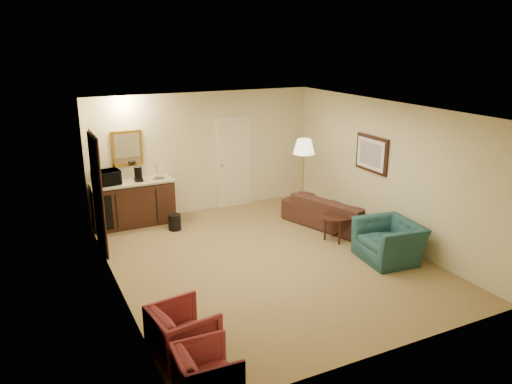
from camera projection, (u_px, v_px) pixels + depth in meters
ground at (267, 260)px, 8.64m from camera, size 6.00×6.00×0.00m
room_walls at (242, 155)px, 8.76m from camera, size 5.02×6.01×2.61m
wetbar_cabinet at (134, 203)px, 10.15m from camera, size 1.64×0.58×0.92m
sofa at (335, 207)px, 10.02m from camera, size 1.28×2.25×0.85m
teal_armchair at (389, 235)px, 8.54m from camera, size 0.78×1.10×0.90m
rose_chair_near at (183, 330)px, 5.92m from camera, size 0.75×0.79×0.73m
rose_chair_far at (207, 371)px, 5.24m from camera, size 0.62×0.66×0.65m
coffee_table at (340, 227)px, 9.51m from camera, size 0.96×0.81×0.47m
floor_lamp at (303, 178)px, 10.51m from camera, size 0.49×0.49×1.70m
waste_bin at (175, 222)px, 9.96m from camera, size 0.28×0.28×0.32m
microwave at (106, 176)px, 9.74m from camera, size 0.55×0.35×0.35m
coffee_maker at (138, 174)px, 9.99m from camera, size 0.17×0.17×0.30m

